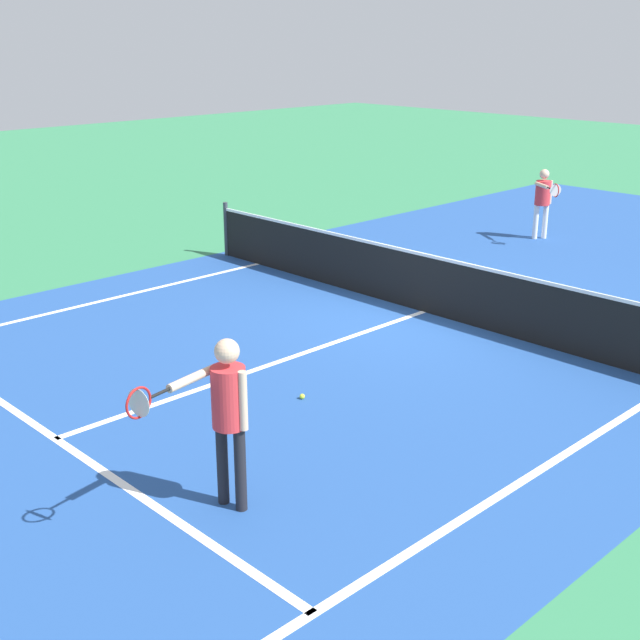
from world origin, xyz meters
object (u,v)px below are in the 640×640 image
Objects in this scene: net at (425,282)px; player_far at (543,197)px; player_near at (227,406)px; tennis_ball_mid_court at (302,396)px.

player_far is (-1.45, 5.74, 0.43)m from net.
player_near reaches higher than tennis_ball_mid_court.
net is at bearing -75.80° from player_far.
tennis_ball_mid_court is at bearing 121.53° from player_near.
tennis_ball_mid_court is (1.12, -3.72, -0.46)m from net.
player_near is 1.12× the size of player_far.
player_near is (2.45, -5.89, 0.56)m from net.
player_far reaches higher than net.
net is 5.94m from player_far.
player_near reaches higher than player_far.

